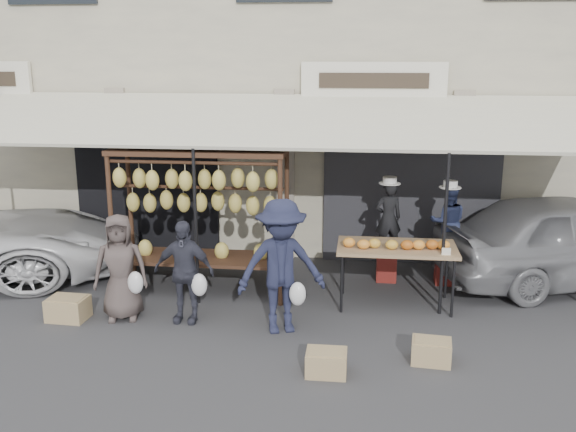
# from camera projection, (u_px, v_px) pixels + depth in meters

# --- Properties ---
(ground_plane) EXTENTS (90.00, 90.00, 0.00)m
(ground_plane) POSITION_uv_depth(u_px,v_px,m) (252.00, 339.00, 8.28)
(ground_plane) COLOR #2D2D30
(shophouse) EXTENTS (24.00, 6.15, 7.30)m
(shophouse) POSITION_uv_depth(u_px,v_px,m) (301.00, 50.00, 13.63)
(shophouse) COLOR beige
(shophouse) RESTS_ON ground_plane
(awning) EXTENTS (10.00, 2.35, 2.92)m
(awning) POSITION_uv_depth(u_px,v_px,m) (275.00, 121.00, 9.84)
(awning) COLOR beige
(awning) RESTS_ON ground_plane
(banana_rack) EXTENTS (2.60, 0.90, 2.24)m
(banana_rack) POSITION_uv_depth(u_px,v_px,m) (199.00, 193.00, 9.49)
(banana_rack) COLOR #361F15
(banana_rack) RESTS_ON ground_plane
(produce_table) EXTENTS (1.70, 0.90, 1.04)m
(produce_table) POSITION_uv_depth(u_px,v_px,m) (397.00, 248.00, 9.17)
(produce_table) COLOR #997754
(produce_table) RESTS_ON ground_plane
(vendor_left) EXTENTS (0.50, 0.40, 1.19)m
(vendor_left) POSITION_uv_depth(u_px,v_px,m) (388.00, 218.00, 10.19)
(vendor_left) COLOR black
(vendor_left) RESTS_ON stool_left
(vendor_right) EXTENTS (0.57, 0.45, 1.17)m
(vendor_right) POSITION_uv_depth(u_px,v_px,m) (448.00, 222.00, 10.05)
(vendor_right) COLOR #212848
(vendor_right) RESTS_ON stool_right
(customer_left) EXTENTS (0.82, 0.63, 1.49)m
(customer_left) POSITION_uv_depth(u_px,v_px,m) (120.00, 267.00, 8.76)
(customer_left) COLOR #4B403D
(customer_left) RESTS_ON ground_plane
(customer_mid) EXTENTS (0.85, 0.39, 1.43)m
(customer_mid) POSITION_uv_depth(u_px,v_px,m) (184.00, 272.00, 8.69)
(customer_mid) COLOR #323440
(customer_mid) RESTS_ON ground_plane
(customer_right) EXTENTS (1.31, 1.00, 1.79)m
(customer_right) POSITION_uv_depth(u_px,v_px,m) (281.00, 267.00, 8.32)
(customer_right) COLOR #1E2139
(customer_right) RESTS_ON ground_plane
(stool_left) EXTENTS (0.40, 0.40, 0.45)m
(stool_left) POSITION_uv_depth(u_px,v_px,m) (386.00, 267.00, 10.39)
(stool_left) COLOR maroon
(stool_left) RESTS_ON ground_plane
(stool_right) EXTENTS (0.33, 0.33, 0.43)m
(stool_right) POSITION_uv_depth(u_px,v_px,m) (445.00, 270.00, 10.25)
(stool_right) COLOR maroon
(stool_right) RESTS_ON ground_plane
(crate_near_a) EXTENTS (0.47, 0.35, 0.28)m
(crate_near_a) POSITION_uv_depth(u_px,v_px,m) (326.00, 363.00, 7.35)
(crate_near_a) COLOR tan
(crate_near_a) RESTS_ON ground_plane
(crate_near_b) EXTENTS (0.49, 0.39, 0.28)m
(crate_near_b) POSITION_uv_depth(u_px,v_px,m) (431.00, 351.00, 7.63)
(crate_near_b) COLOR tan
(crate_near_b) RESTS_ON ground_plane
(crate_far) EXTENTS (0.54, 0.43, 0.31)m
(crate_far) POSITION_uv_depth(u_px,v_px,m) (68.00, 309.00, 8.87)
(crate_far) COLOR tan
(crate_far) RESTS_ON ground_plane
(sedan) EXTENTS (4.65, 2.96, 1.47)m
(sedan) POSITION_uv_depth(u_px,v_px,m) (572.00, 239.00, 10.12)
(sedan) COLOR gray
(sedan) RESTS_ON ground_plane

